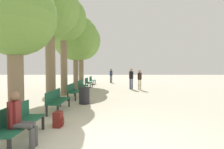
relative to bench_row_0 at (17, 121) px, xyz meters
The scene contains 18 objects.
ground_plane 2.21m from the bench_row_0, ahead, with size 80.00×80.00×0.00m, color beige.
bench_row_0 is the anchor object (origin of this frame).
bench_row_1 2.87m from the bench_row_0, 90.00° to the left, with size 0.49×1.66×0.82m.
bench_row_2 5.74m from the bench_row_0, 90.00° to the left, with size 0.49×1.66×0.82m.
bench_row_3 8.60m from the bench_row_0, 90.00° to the left, with size 0.49×1.66×0.82m.
bench_row_4 11.47m from the bench_row_0, 90.00° to the left, with size 0.49×1.66×0.82m.
bench_row_5 14.34m from the bench_row_0, 90.00° to the left, with size 0.49×1.66×0.82m.
tree_row_0 3.32m from the bench_row_0, 119.30° to the left, with size 2.58×2.58×4.66m.
tree_row_1 6.19m from the bench_row_0, 100.46° to the left, with size 2.88×2.88×6.08m.
tree_row_2 8.16m from the bench_row_0, 96.96° to the left, with size 2.84×2.84×6.20m.
tree_row_3 11.05m from the bench_row_0, 94.66° to the left, with size 3.73×3.73×6.06m.
tree_row_4 13.37m from the bench_row_0, 93.79° to the left, with size 3.74×3.74×6.19m.
person_seated 0.41m from the bench_row_0, 52.61° to the right, with size 0.57×0.33×1.23m.
backpack 1.23m from the bench_row_0, 57.73° to the left, with size 0.26×0.31×0.44m.
pedestrian_near 16.33m from the bench_row_0, 82.96° to the left, with size 0.33×0.28×1.62m.
pedestrian_mid 10.54m from the bench_row_0, 65.87° to the left, with size 0.32×0.25×1.57m.
pedestrian_far 10.63m from the bench_row_0, 69.70° to the left, with size 0.34×0.28×1.68m.
trash_bin 4.35m from the bench_row_0, 78.56° to the left, with size 0.51×0.51×0.81m.
Camera 1 is at (0.09, -3.73, 1.71)m, focal length 28.00 mm.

